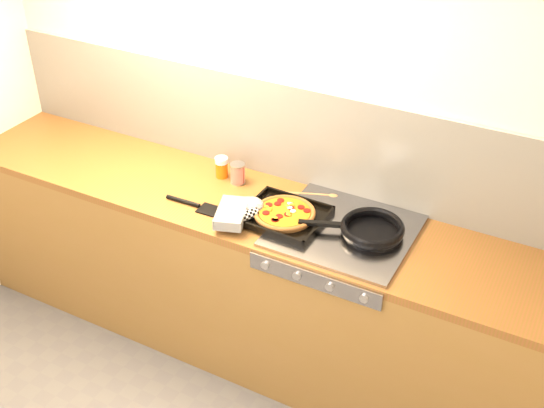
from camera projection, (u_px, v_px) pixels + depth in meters
The scene contains 9 objects.
room_shell at pixel (284, 133), 3.26m from camera, with size 3.20×3.20×3.20m.
counter_run at pixel (256, 279), 3.44m from camera, with size 3.20×0.62×0.90m.
stovetop at pixel (344, 231), 3.01m from camera, with size 0.60×0.56×0.02m, color gray.
pizza_on_tray at pixel (270, 213), 3.06m from camera, with size 0.48×0.41×0.06m.
frying_pan at pixel (371, 229), 2.96m from camera, with size 0.49×0.36×0.05m.
tomato_can at pixel (238, 173), 3.33m from camera, with size 0.08×0.08×0.10m.
juice_glass at pixel (222, 167), 3.37m from camera, with size 0.08×0.08×0.11m.
wooden_spoon at pixel (314, 195), 3.25m from camera, with size 0.29×0.13×0.02m.
black_spatula at pixel (194, 205), 3.18m from camera, with size 0.28×0.09×0.02m.
Camera 1 is at (1.32, -1.20, 2.67)m, focal length 45.00 mm.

